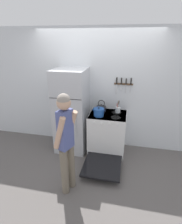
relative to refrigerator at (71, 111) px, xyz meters
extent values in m
plane|color=#5B5654|center=(0.47, 0.33, -0.89)|extent=(14.00, 14.00, 0.00)
cube|color=silver|center=(0.47, 0.36, 0.39)|extent=(10.00, 0.06, 2.55)
cube|color=#B7BABF|center=(0.00, 0.00, 0.00)|extent=(0.65, 0.66, 1.77)
cube|color=#2D2D2D|center=(0.00, -0.33, 0.39)|extent=(0.64, 0.01, 0.01)
cylinder|color=#B2B5BA|center=(0.20, -0.35, -0.11)|extent=(0.02, 0.02, 0.57)
cube|color=white|center=(0.77, 0.02, -0.44)|extent=(0.76, 0.62, 0.89)
cube|color=black|center=(0.77, 0.02, -0.01)|extent=(0.74, 0.61, 0.02)
cube|color=black|center=(0.77, -0.27, -0.45)|extent=(0.66, 0.05, 0.67)
cylinder|color=black|center=(0.60, -0.11, 0.00)|extent=(0.20, 0.20, 0.01)
cylinder|color=black|center=(0.94, -0.11, 0.00)|extent=(0.20, 0.20, 0.01)
cylinder|color=black|center=(0.60, 0.14, 0.00)|extent=(0.20, 0.20, 0.01)
cylinder|color=black|center=(0.94, 0.14, 0.00)|extent=(0.20, 0.20, 0.01)
cylinder|color=silver|center=(0.55, -0.31, -0.07)|extent=(0.04, 0.02, 0.04)
cylinder|color=silver|center=(0.70, -0.31, -0.07)|extent=(0.04, 0.02, 0.04)
cylinder|color=silver|center=(0.85, -0.31, -0.07)|extent=(0.04, 0.02, 0.04)
cylinder|color=silver|center=(1.00, -0.31, -0.07)|extent=(0.04, 0.02, 0.04)
cube|color=black|center=(0.77, -0.65, -0.77)|extent=(0.70, 0.71, 0.04)
cube|color=#99999E|center=(0.77, -0.06, -0.49)|extent=(0.62, 0.34, 0.01)
cylinder|color=#1E4C9E|center=(0.60, -0.11, 0.07)|extent=(0.20, 0.20, 0.14)
cylinder|color=#1E4C9E|center=(0.60, -0.11, 0.15)|extent=(0.21, 0.21, 0.02)
sphere|color=black|center=(0.60, -0.11, 0.17)|extent=(0.03, 0.03, 0.03)
cylinder|color=#1E4C9E|center=(0.49, -0.11, 0.12)|extent=(0.03, 0.02, 0.02)
cylinder|color=#1E4C9E|center=(0.72, -0.11, 0.12)|extent=(0.03, 0.02, 0.02)
cylinder|color=black|center=(0.62, 0.14, 0.06)|extent=(0.19, 0.19, 0.11)
cone|color=black|center=(0.62, 0.14, 0.13)|extent=(0.18, 0.18, 0.03)
sphere|color=black|center=(0.62, 0.14, 0.15)|extent=(0.02, 0.02, 0.02)
cone|color=black|center=(0.71, 0.14, 0.07)|extent=(0.10, 0.03, 0.09)
torus|color=black|center=(0.62, 0.14, 0.18)|extent=(0.15, 0.01, 0.15)
cylinder|color=silver|center=(0.96, 0.15, 0.06)|extent=(0.11, 0.11, 0.12)
cylinder|color=#9E7547|center=(0.96, 0.15, 0.14)|extent=(0.02, 0.05, 0.23)
cylinder|color=#232326|center=(0.98, 0.15, 0.14)|extent=(0.02, 0.02, 0.24)
cylinder|color=#B2B5BA|center=(0.97, 0.14, 0.11)|extent=(0.02, 0.03, 0.18)
cylinder|color=#4C4C51|center=(0.96, 0.17, 0.13)|extent=(0.03, 0.03, 0.21)
cylinder|color=#C63D33|center=(0.94, 0.16, 0.11)|extent=(0.02, 0.02, 0.17)
cylinder|color=#6B6051|center=(0.27, -1.25, -0.48)|extent=(0.12, 0.12, 0.81)
cylinder|color=#6B6051|center=(0.33, -1.10, -0.48)|extent=(0.12, 0.12, 0.81)
cube|color=#4C5693|center=(0.30, -1.18, 0.22)|extent=(0.20, 0.26, 0.61)
cylinder|color=tan|center=(0.25, -1.29, 0.22)|extent=(0.26, 0.16, 0.54)
cylinder|color=tan|center=(0.35, -1.06, 0.22)|extent=(0.26, 0.16, 0.54)
sphere|color=tan|center=(0.30, -1.18, 0.63)|extent=(0.20, 0.20, 0.20)
sphere|color=gray|center=(0.30, -1.18, 0.67)|extent=(0.18, 0.18, 0.18)
cube|color=brown|center=(1.04, 0.32, 0.57)|extent=(0.38, 0.02, 0.03)
cube|color=silver|center=(0.90, 0.31, 0.46)|extent=(0.03, 0.00, 0.22)
cube|color=black|center=(0.90, 0.31, 0.63)|extent=(0.02, 0.02, 0.13)
cube|color=silver|center=(0.99, 0.31, 0.50)|extent=(0.03, 0.00, 0.14)
cube|color=black|center=(0.99, 0.31, 0.63)|extent=(0.02, 0.02, 0.13)
cube|color=silver|center=(1.09, 0.31, 0.47)|extent=(0.02, 0.00, 0.19)
cube|color=black|center=(1.09, 0.31, 0.63)|extent=(0.02, 0.02, 0.12)
cube|color=silver|center=(1.18, 0.31, 0.48)|extent=(0.02, 0.00, 0.17)
cube|color=black|center=(1.18, 0.31, 0.63)|extent=(0.02, 0.02, 0.13)
camera|label=1|loc=(1.11, -3.25, 1.43)|focal=28.00mm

